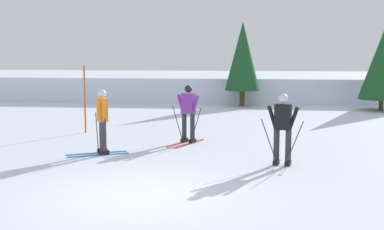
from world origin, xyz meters
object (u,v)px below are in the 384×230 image
at_px(skier_black, 283,126).
at_px(skier_orange, 102,120).
at_px(conifer_far_right, 243,56).
at_px(conifer_far_left, 383,65).
at_px(trail_marker_pole, 85,99).
at_px(skier_purple, 188,112).

distance_m(skier_black, skier_orange, 4.69).
bearing_deg(skier_black, conifer_far_right, 94.67).
bearing_deg(conifer_far_left, conifer_far_right, 169.15).
distance_m(skier_black, trail_marker_pole, 7.48).
xyz_separation_m(skier_purple, conifer_far_left, (7.82, 9.00, 1.18)).
height_order(skier_orange, conifer_far_left, conifer_far_left).
bearing_deg(skier_purple, conifer_far_left, 49.01).
xyz_separation_m(skier_purple, skier_orange, (-2.05, -1.88, -0.00)).
xyz_separation_m(trail_marker_pole, conifer_far_left, (11.44, 7.52, 0.98)).
bearing_deg(conifer_far_left, skier_black, -114.15).
bearing_deg(skier_black, skier_orange, 169.49).
xyz_separation_m(skier_black, conifer_far_left, (5.26, 11.74, 1.14)).
bearing_deg(conifer_far_right, skier_black, -85.33).
distance_m(trail_marker_pole, conifer_far_left, 13.72).
distance_m(skier_orange, trail_marker_pole, 3.72).
relative_size(trail_marker_pole, conifer_far_right, 0.54).
height_order(skier_orange, conifer_far_right, conifer_far_right).
bearing_deg(skier_purple, skier_orange, -137.52).
relative_size(skier_orange, trail_marker_pole, 0.77).
bearing_deg(skier_purple, skier_black, -46.90).
xyz_separation_m(trail_marker_pole, conifer_far_right, (5.12, 8.73, 1.33)).
height_order(skier_purple, skier_orange, same).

